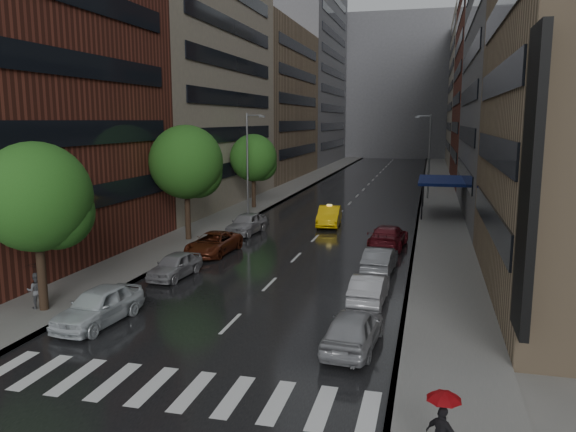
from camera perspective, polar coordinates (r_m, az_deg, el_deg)
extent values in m
plane|color=gray|center=(20.96, -9.73, -14.47)|extent=(220.00, 220.00, 0.00)
cube|color=black|center=(68.41, 7.46, 2.47)|extent=(14.00, 140.00, 0.01)
cube|color=gray|center=(70.02, 0.13, 2.78)|extent=(4.00, 140.00, 0.15)
cube|color=gray|center=(67.94, 15.02, 2.23)|extent=(4.00, 140.00, 0.15)
cube|color=silver|center=(22.53, -26.68, -13.60)|extent=(0.55, 2.80, 0.01)
cube|color=silver|center=(21.68, -23.79, -14.30)|extent=(0.55, 2.80, 0.01)
cube|color=silver|center=(20.90, -20.66, -15.02)|extent=(0.55, 2.80, 0.01)
cube|color=silver|center=(20.18, -17.26, -15.74)|extent=(0.55, 2.80, 0.01)
cube|color=silver|center=(19.53, -13.60, -16.45)|extent=(0.55, 2.80, 0.01)
cube|color=silver|center=(18.97, -9.68, -17.14)|extent=(0.55, 2.80, 0.01)
cube|color=silver|center=(18.49, -5.51, -17.78)|extent=(0.55, 2.80, 0.01)
cube|color=silver|center=(18.11, -1.12, -18.36)|extent=(0.55, 2.80, 0.01)
cube|color=silver|center=(17.84, 3.47, -18.85)|extent=(0.55, 2.80, 0.01)
cube|color=silver|center=(17.67, 8.20, -19.24)|extent=(0.55, 2.80, 0.01)
cube|color=maroon|center=(37.57, -24.53, 15.69)|extent=(8.00, 20.00, 26.00)
cube|color=gray|center=(58.74, -9.38, 17.88)|extent=(8.00, 28.00, 34.00)
cube|color=#937A5B|center=(84.62, -1.53, 11.38)|extent=(8.00, 28.00, 22.00)
cube|color=slate|center=(114.23, 2.68, 14.96)|extent=(8.00, 32.00, 38.00)
cube|color=slate|center=(53.98, 22.29, 12.69)|extent=(8.00, 28.00, 24.00)
cube|color=maroon|center=(82.26, 19.84, 15.77)|extent=(8.00, 28.00, 36.00)
cube|color=gray|center=(111.76, 18.26, 12.04)|extent=(8.00, 32.00, 28.00)
cube|color=black|center=(19.76, 23.35, 3.01)|extent=(0.30, 2.20, 10.00)
cube|color=slate|center=(135.84, 11.14, 12.69)|extent=(40.00, 14.00, 32.00)
cylinder|color=#382619|center=(27.27, -23.78, -4.78)|extent=(0.40, 0.40, 4.20)
sphere|color=#1E5116|center=(26.70, -24.24, 1.79)|extent=(4.80, 4.80, 4.80)
cylinder|color=#382619|center=(40.37, -10.16, 0.62)|extent=(0.40, 0.40, 4.52)
sphere|color=#1E5116|center=(39.99, -10.30, 5.42)|extent=(5.16, 5.16, 5.16)
cylinder|color=#382619|center=(54.63, -3.51, 2.81)|extent=(0.40, 0.40, 3.97)
sphere|color=#1E5116|center=(54.35, -3.54, 5.93)|extent=(4.54, 4.54, 4.54)
imported|color=yellow|center=(45.91, 4.21, 0.00)|extent=(2.09, 5.02, 1.61)
imported|color=silver|center=(25.30, -18.69, -8.64)|extent=(2.24, 4.79, 1.59)
imported|color=gray|center=(31.48, -11.41, -4.93)|extent=(1.98, 4.14, 1.36)
imported|color=#552011|center=(36.51, -7.58, -2.77)|extent=(2.63, 5.15, 1.39)
imported|color=gray|center=(42.68, -4.24, -0.75)|extent=(2.33, 4.86, 1.60)
imported|color=gray|center=(21.69, 6.66, -11.33)|extent=(2.17, 4.65, 1.54)
imported|color=#949499|center=(26.99, 8.26, -7.25)|extent=(1.63, 4.34, 1.41)
imported|color=slate|center=(32.40, 9.32, -4.37)|extent=(1.80, 4.48, 1.45)
imported|color=maroon|center=(38.44, 10.14, -2.07)|extent=(2.62, 5.57, 1.57)
imported|color=#4E4F53|center=(27.88, -24.21, -6.91)|extent=(1.01, 0.96, 1.64)
imported|color=black|center=(27.67, -24.33, -5.26)|extent=(0.96, 0.98, 0.88)
imported|color=#B30D14|center=(14.68, 15.53, -17.97)|extent=(0.82, 0.82, 0.72)
cylinder|color=gray|center=(50.11, -4.14, 5.24)|extent=(0.18, 0.18, 9.00)
cube|color=gray|center=(49.53, -2.64, 10.07)|extent=(0.50, 0.22, 0.16)
cylinder|color=gray|center=(62.53, 14.15, 5.86)|extent=(0.18, 0.18, 9.00)
cube|color=gray|center=(62.43, 13.01, 9.76)|extent=(0.50, 0.22, 0.16)
cube|color=navy|center=(52.69, 15.33, 3.50)|extent=(4.00, 8.00, 0.25)
cylinder|color=black|center=(49.09, 13.46, 1.39)|extent=(0.12, 0.12, 3.00)
cylinder|color=black|center=(56.63, 13.59, 2.46)|extent=(0.12, 0.12, 3.00)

